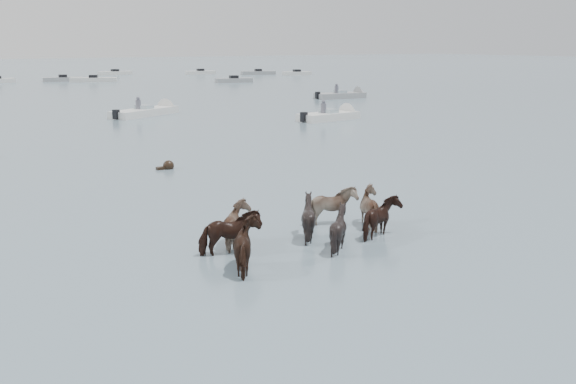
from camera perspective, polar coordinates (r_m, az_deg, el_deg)
ground at (r=14.25m, az=1.44°, el=-7.35°), size 400.00×400.00×0.00m
pony_herd at (r=16.44m, az=1.59°, el=-2.83°), size 5.85×3.14×1.25m
swimming_pony at (r=26.55m, az=-10.41°, el=2.20°), size 0.72×0.44×0.44m
motorboat_c at (r=46.88m, az=-11.71°, el=6.87°), size 5.96×4.26×1.92m
motorboat_d at (r=43.28m, az=4.22°, el=6.62°), size 4.98×2.26×1.92m
motorboat_e at (r=59.99m, az=5.15°, el=8.35°), size 5.29×2.10×1.92m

